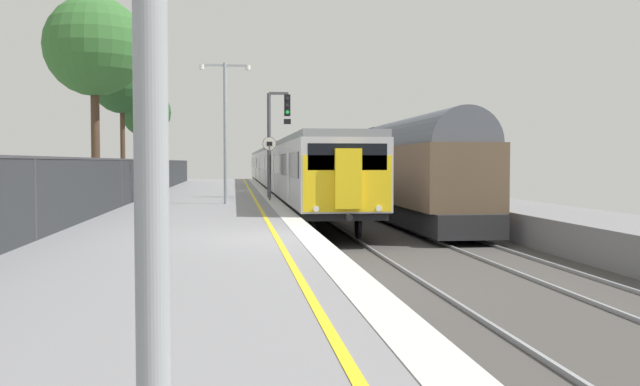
# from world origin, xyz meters

# --- Properties ---
(ground) EXTENTS (17.40, 110.00, 1.21)m
(ground) POSITION_xyz_m (2.64, 0.00, -0.61)
(ground) COLOR gray
(commuter_train_at_platform) EXTENTS (2.83, 60.33, 3.81)m
(commuter_train_at_platform) POSITION_xyz_m (2.10, 35.39, 1.27)
(commuter_train_at_platform) COLOR #B7B7BC
(commuter_train_at_platform) RESTS_ON ground
(freight_train_adjacent_track) EXTENTS (2.60, 56.89, 4.41)m
(freight_train_adjacent_track) POSITION_xyz_m (6.10, 34.17, 1.40)
(freight_train_adjacent_track) COLOR #232326
(freight_train_adjacent_track) RESTS_ON ground
(signal_gantry) EXTENTS (1.10, 0.24, 4.90)m
(signal_gantry) POSITION_xyz_m (0.63, 17.68, 3.07)
(signal_gantry) COLOR #47474C
(signal_gantry) RESTS_ON ground
(speed_limit_sign) EXTENTS (0.59, 0.08, 2.75)m
(speed_limit_sign) POSITION_xyz_m (0.25, 15.29, 1.75)
(speed_limit_sign) COLOR #59595B
(speed_limit_sign) RESTS_ON ground
(platform_lamp_mid) EXTENTS (2.00, 0.20, 5.57)m
(platform_lamp_mid) POSITION_xyz_m (-1.61, 12.97, 3.29)
(platform_lamp_mid) COLOR #93999E
(platform_lamp_mid) RESTS_ON ground
(platform_back_fence) EXTENTS (0.07, 99.00, 1.79)m
(platform_back_fence) POSITION_xyz_m (-5.45, 0.00, 0.94)
(platform_back_fence) COLOR #282B2D
(platform_back_fence) RESTS_ON ground
(background_tree_left) EXTENTS (3.41, 3.41, 6.82)m
(background_tree_left) POSITION_xyz_m (-7.24, 35.39, 5.00)
(background_tree_left) COLOR #473323
(background_tree_left) RESTS_ON ground
(background_tree_centre) EXTENTS (4.74, 4.74, 9.55)m
(background_tree_centre) POSITION_xyz_m (-7.86, 19.74, 7.00)
(background_tree_centre) COLOR #473323
(background_tree_centre) RESTS_ON ground
(background_tree_right) EXTENTS (3.59, 3.59, 8.14)m
(background_tree_right) POSITION_xyz_m (-7.93, 28.43, 6.25)
(background_tree_right) COLOR #473323
(background_tree_right) RESTS_ON ground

